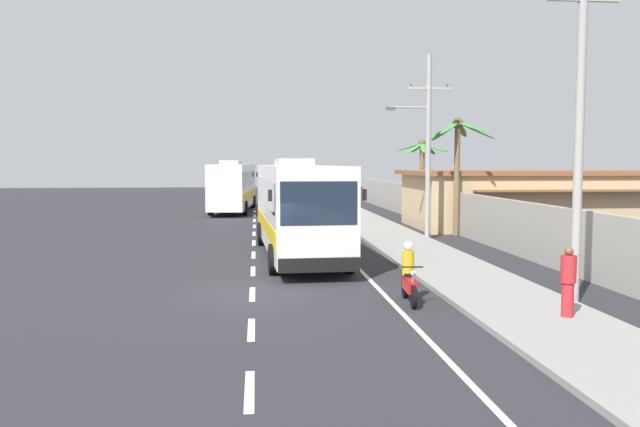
# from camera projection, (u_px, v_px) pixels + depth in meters

# --- Properties ---
(ground_plane) EXTENTS (160.00, 160.00, 0.00)m
(ground_plane) POSITION_uv_depth(u_px,v_px,m) (252.00, 292.00, 18.79)
(ground_plane) COLOR #28282D
(sidewalk_kerb) EXTENTS (3.20, 90.00, 0.14)m
(sidewalk_kerb) POSITION_uv_depth(u_px,v_px,m) (405.00, 244.00, 29.37)
(sidewalk_kerb) COLOR gray
(sidewalk_kerb) RESTS_ON ground
(lane_markings) EXTENTS (3.87, 71.00, 0.01)m
(lane_markings) POSITION_uv_depth(u_px,v_px,m) (300.00, 235.00, 33.35)
(lane_markings) COLOR white
(lane_markings) RESTS_ON ground
(boundary_wall) EXTENTS (0.24, 60.00, 2.20)m
(boundary_wall) POSITION_uv_depth(u_px,v_px,m) (460.00, 214.00, 33.63)
(boundary_wall) COLOR #9E998E
(boundary_wall) RESTS_ON ground
(coach_bus_foreground) EXTENTS (3.41, 12.25, 3.89)m
(coach_bus_foreground) POSITION_uv_depth(u_px,v_px,m) (298.00, 206.00, 25.89)
(coach_bus_foreground) COLOR silver
(coach_bus_foreground) RESTS_ON ground
(coach_bus_far_lane) EXTENTS (3.54, 12.00, 3.87)m
(coach_bus_far_lane) POSITION_uv_depth(u_px,v_px,m) (233.00, 185.00, 49.20)
(coach_bus_far_lane) COLOR white
(coach_bus_far_lane) RESTS_ON ground
(motorcycle_beside_bus) EXTENTS (0.56, 1.96, 1.63)m
(motorcycle_beside_bus) POSITION_uv_depth(u_px,v_px,m) (409.00, 278.00, 17.37)
(motorcycle_beside_bus) COLOR black
(motorcycle_beside_bus) RESTS_ON ground
(motorcycle_trailing) EXTENTS (0.56, 1.96, 1.62)m
(motorcycle_trailing) POSITION_uv_depth(u_px,v_px,m) (326.00, 220.00, 34.75)
(motorcycle_trailing) COLOR black
(motorcycle_trailing) RESTS_ON ground
(pedestrian_near_kerb) EXTENTS (0.36, 0.36, 1.65)m
(pedestrian_near_kerb) POSITION_uv_depth(u_px,v_px,m) (568.00, 280.00, 15.16)
(pedestrian_near_kerb) COLOR red
(pedestrian_near_kerb) RESTS_ON sidewalk_kerb
(utility_pole_nearest) EXTENTS (1.94, 0.24, 9.84)m
(utility_pole_nearest) POSITION_uv_depth(u_px,v_px,m) (580.00, 111.00, 16.96)
(utility_pole_nearest) COLOR #9E9E99
(utility_pole_nearest) RESTS_ON ground
(utility_pole_mid) EXTENTS (3.19, 0.24, 8.87)m
(utility_pole_mid) POSITION_uv_depth(u_px,v_px,m) (427.00, 142.00, 31.39)
(utility_pole_mid) COLOR #9E9E99
(utility_pole_mid) RESTS_ON ground
(palm_nearest) EXTENTS (3.75, 3.74, 5.99)m
(palm_nearest) POSITION_uv_depth(u_px,v_px,m) (457.00, 149.00, 33.04)
(palm_nearest) COLOR brown
(palm_nearest) RESTS_ON ground
(palm_second) EXTENTS (3.33, 3.31, 5.17)m
(palm_second) POSITION_uv_depth(u_px,v_px,m) (422.00, 161.00, 41.11)
(palm_second) COLOR brown
(palm_second) RESTS_ON ground
(roadside_building) EXTENTS (15.25, 7.93, 3.27)m
(roadside_building) POSITION_uv_depth(u_px,v_px,m) (537.00, 198.00, 37.71)
(roadside_building) COLOR tan
(roadside_building) RESTS_ON ground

